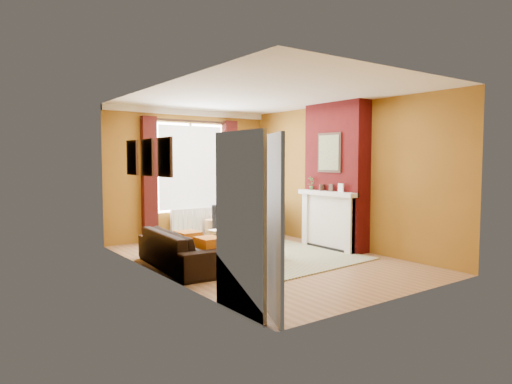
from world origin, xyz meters
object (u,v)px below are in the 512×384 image
at_px(armchair, 243,221).
at_px(floor_lamp, 261,182).
at_px(sofa, 182,249).
at_px(coffee_table, 245,234).
at_px(wicker_stool, 212,229).

bearing_deg(armchair, floor_lamp, 160.32).
xyz_separation_m(sofa, armchair, (2.32, 1.69, 0.09)).
height_order(armchair, coffee_table, armchair).
height_order(coffee_table, wicker_stool, coffee_table).
height_order(sofa, floor_lamp, floor_lamp).
bearing_deg(wicker_stool, armchair, -38.07).
relative_size(coffee_table, floor_lamp, 0.91).
bearing_deg(armchair, coffee_table, 17.30).
height_order(sofa, armchair, armchair).
bearing_deg(coffee_table, armchair, 46.70).
relative_size(coffee_table, wicker_stool, 3.41).
height_order(coffee_table, floor_lamp, floor_lamp).
relative_size(armchair, floor_lamp, 0.77).
bearing_deg(armchair, sofa, -3.17).
relative_size(sofa, floor_lamp, 1.32).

